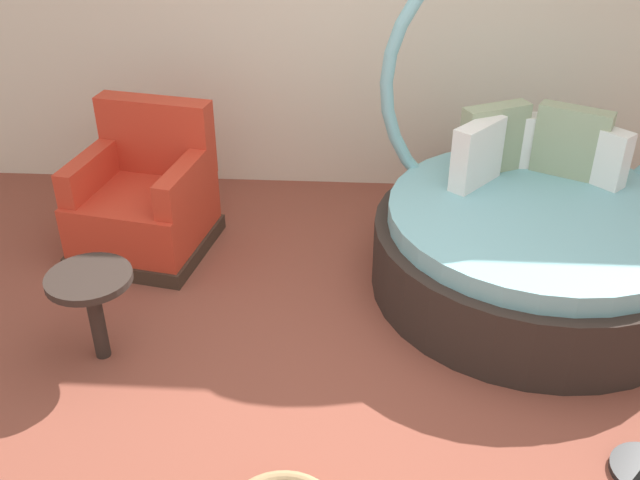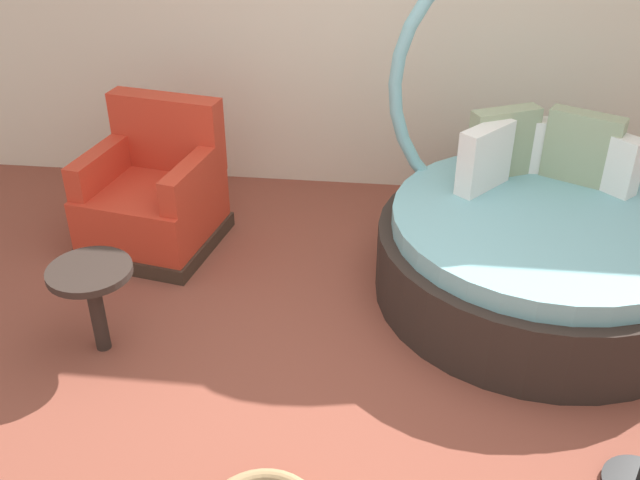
{
  "view_description": "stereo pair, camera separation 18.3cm",
  "coord_description": "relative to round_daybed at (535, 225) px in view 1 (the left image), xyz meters",
  "views": [
    {
      "loc": [
        -0.01,
        -2.75,
        2.59
      ],
      "look_at": [
        -0.21,
        0.59,
        0.55
      ],
      "focal_mm": 40.97,
      "sensor_mm": 36.0,
      "label": 1
    },
    {
      "loc": [
        0.18,
        -2.74,
        2.59
      ],
      "look_at": [
        -0.21,
        0.59,
        0.55
      ],
      "focal_mm": 40.97,
      "sensor_mm": 36.0,
      "label": 2
    }
  ],
  "objects": [
    {
      "name": "round_daybed",
      "position": [
        0.0,
        0.0,
        0.0
      ],
      "size": [
        1.93,
        1.93,
        2.06
      ],
      "color": "#2D231E",
      "rests_on": "ground_plane"
    },
    {
      "name": "red_armchair",
      "position": [
        -2.45,
        0.27,
        -0.06
      ],
      "size": [
        0.93,
        0.93,
        0.94
      ],
      "color": "#38281E",
      "rests_on": "ground_plane"
    },
    {
      "name": "ground_plane",
      "position": [
        -1.05,
        -1.09,
        -0.4
      ],
      "size": [
        8.0,
        8.0,
        0.02
      ],
      "primitive_type": "cube",
      "color": "brown"
    },
    {
      "name": "side_table",
      "position": [
        -2.41,
        -0.87,
        0.04
      ],
      "size": [
        0.44,
        0.44,
        0.52
      ],
      "color": "#2D231E",
      "rests_on": "ground_plane"
    }
  ]
}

